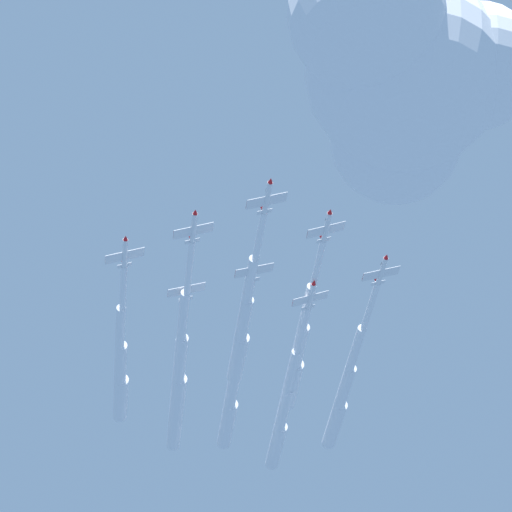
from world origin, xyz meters
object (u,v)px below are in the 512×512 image
Objects in this scene: jet_starboard_inner at (180,364)px; jet_starboard_mid at (344,391)px; jet_lead at (244,323)px; jet_port_inner at (299,350)px; jet_port_mid at (232,390)px; jet_starboard_outer at (283,414)px; jet_trail_port at (177,397)px; jet_port_outer at (121,366)px.

jet_starboard_mid is at bearing -66.23° from jet_starboard_inner.
jet_port_inner is at bearing -35.94° from jet_lead.
jet_port_mid is 1.00× the size of jet_starboard_mid.
jet_starboard_outer is (14.49, -11.23, 2.01)m from jet_port_mid.
jet_starboard_inner is at bearing 139.52° from jet_starboard_outer.
jet_lead is 0.94× the size of jet_trail_port.
jet_trail_port reaches higher than jet_port_mid.
jet_starboard_mid is (4.93, -26.51, 1.62)m from jet_port_mid.
jet_port_inner is 1.00× the size of jet_trail_port.
jet_port_outer is at bearing 88.70° from jet_port_inner.
jet_starboard_inner is 1.09× the size of jet_trail_port.
jet_lead is 0.86× the size of jet_starboard_outer.
jet_starboard_mid is 53.87m from jet_port_outer.
jet_starboard_outer is (41.26, -6.28, 1.99)m from jet_lead.
jet_port_inner is 34.49m from jet_trail_port.
jet_starboard_inner is at bearing 91.41° from jet_port_inner.
jet_port_outer is (16.79, 30.21, 1.42)m from jet_lead.
jet_starboard_inner is at bearing 46.48° from jet_lead.
jet_trail_port is at bearing 110.46° from jet_starboard_outer.
jet_port_mid is at bearing -68.45° from jet_port_outer.
jet_port_inner is 19.99m from jet_port_mid.
jet_starboard_inner is 16.01m from jet_port_mid.
jet_starboard_inner is 34.34m from jet_starboard_outer.
jet_starboard_outer is at bearing -8.66° from jet_lead.
jet_port_inner is 0.91× the size of jet_starboard_inner.
jet_trail_port is (15.01, -11.14, 0.62)m from jet_port_outer.
jet_starboard_inner is 41.04m from jet_starboard_mid.
jet_lead is at bearing -119.07° from jet_port_outer.
jet_starboard_outer is at bearing 11.57° from jet_port_inner.
jet_port_mid is at bearing -43.57° from jet_starboard_inner.
jet_port_inner is at bearing -88.59° from jet_starboard_inner.
jet_port_inner is 18.85m from jet_starboard_mid.
jet_starboard_outer is at bearing -56.16° from jet_port_outer.
jet_port_inner reaches higher than jet_starboard_outer.
jet_lead is 37.14m from jet_trail_port.
jet_trail_port is at bearing 10.53° from jet_starboard_inner.
jet_port_inner is at bearing -91.30° from jet_port_outer.
jet_port_outer is 18.70m from jet_trail_port.
jet_starboard_outer is at bearing -37.78° from jet_port_mid.
jet_lead is at bearing -149.05° from jet_trail_port.
jet_port_inner is 0.94× the size of jet_starboard_mid.
jet_trail_port is (31.80, 19.07, 2.04)m from jet_lead.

